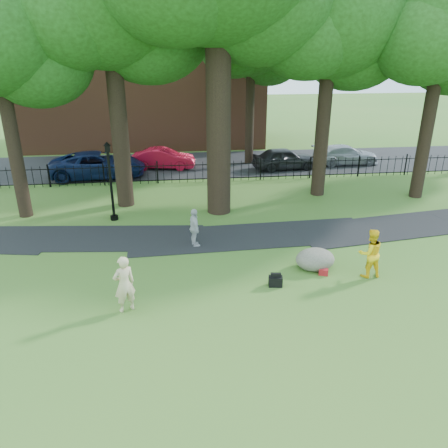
{
  "coord_description": "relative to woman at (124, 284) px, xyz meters",
  "views": [
    {
      "loc": [
        -2.08,
        -12.47,
        7.35
      ],
      "look_at": [
        -0.35,
        2.0,
        1.39
      ],
      "focal_mm": 35.0,
      "sensor_mm": 36.0,
      "label": 1
    }
  ],
  "objects": [
    {
      "name": "footpath",
      "position": [
        4.66,
        4.96,
        -0.89
      ],
      "size": [
        36.07,
        3.85,
        0.03
      ],
      "primitive_type": "cube",
      "rotation": [
        0.0,
        0.0,
        0.03
      ],
      "color": "black",
      "rests_on": "ground"
    },
    {
      "name": "pedestrian",
      "position": [
        2.29,
        4.28,
        -0.11
      ],
      "size": [
        0.59,
        0.98,
        1.56
      ],
      "primitive_type": "imported",
      "rotation": [
        0.0,
        0.0,
        1.81
      ],
      "color": "#B3B3B8",
      "rests_on": "ground"
    },
    {
      "name": "boulder",
      "position": [
        6.42,
        1.93,
        -0.49
      ],
      "size": [
        1.62,
        1.38,
        0.81
      ],
      "primitive_type": "ellipsoid",
      "rotation": [
        0.0,
        0.0,
        0.28
      ],
      "color": "#655E54",
      "rests_on": "ground"
    },
    {
      "name": "street",
      "position": [
        3.66,
        17.06,
        -0.89
      ],
      "size": [
        80.0,
        7.0,
        0.02
      ],
      "primitive_type": "cube",
      "color": "black",
      "rests_on": "ground"
    },
    {
      "name": "red_bag",
      "position": [
        6.57,
        1.42,
        -0.79
      ],
      "size": [
        0.36,
        0.29,
        0.21
      ],
      "primitive_type": "cube",
      "rotation": [
        0.0,
        0.0,
        -0.35
      ],
      "color": "maroon",
      "rests_on": "ground"
    },
    {
      "name": "backpack",
      "position": [
        4.75,
        0.88,
        -0.72
      ],
      "size": [
        0.49,
        0.35,
        0.34
      ],
      "primitive_type": "cube",
      "rotation": [
        0.0,
        0.0,
        -0.16
      ],
      "color": "black",
      "rests_on": "ground"
    },
    {
      "name": "navy_van",
      "position": [
        -2.89,
        14.74,
        -0.12
      ],
      "size": [
        5.68,
        2.89,
        1.54
      ],
      "primitive_type": "imported",
      "rotation": [
        0.0,
        0.0,
        1.63
      ],
      "color": "#0C193F",
      "rests_on": "ground"
    },
    {
      "name": "brick_building",
      "position": [
        -0.34,
        25.06,
        5.11
      ],
      "size": [
        18.0,
        8.0,
        12.0
      ],
      "primitive_type": "cube",
      "color": "brown",
      "rests_on": "ground"
    },
    {
      "name": "woman",
      "position": [
        0.0,
        0.0,
        0.0
      ],
      "size": [
        0.77,
        0.67,
        1.78
      ],
      "primitive_type": "imported",
      "rotation": [
        0.0,
        0.0,
        3.61
      ],
      "color": "#CDB78D",
      "rests_on": "ground"
    },
    {
      "name": "silver_car",
      "position": [
        13.01,
        16.04,
        -0.26
      ],
      "size": [
        4.41,
        1.9,
        1.27
      ],
      "primitive_type": "imported",
      "rotation": [
        0.0,
        0.0,
        1.6
      ],
      "color": "#9799A0",
      "rests_on": "ground"
    },
    {
      "name": "grey_car",
      "position": [
        8.64,
        15.28,
        -0.2
      ],
      "size": [
        4.2,
        2.04,
        1.38
      ],
      "primitive_type": "imported",
      "rotation": [
        0.0,
        0.0,
        1.67
      ],
      "color": "black",
      "rests_on": "ground"
    },
    {
      "name": "lamppost",
      "position": [
        -1.2,
        7.56,
        0.86
      ],
      "size": [
        0.35,
        0.35,
        3.57
      ],
      "rotation": [
        0.0,
        0.0,
        0.17
      ],
      "color": "black",
      "rests_on": "ground"
    },
    {
      "name": "red_sedan",
      "position": [
        0.98,
        16.34,
        -0.24
      ],
      "size": [
        4.11,
        1.94,
        1.3
      ],
      "primitive_type": "imported",
      "rotation": [
        0.0,
        0.0,
        1.43
      ],
      "color": "#AC0D26",
      "rests_on": "ground"
    },
    {
      "name": "man",
      "position": [
        8.05,
        1.17,
        -0.03
      ],
      "size": [
        0.88,
        0.7,
        1.73
      ],
      "primitive_type": "imported",
      "rotation": [
        0.0,
        0.0,
        3.2
      ],
      "color": "yellow",
      "rests_on": "ground"
    },
    {
      "name": "ground",
      "position": [
        3.66,
        1.06,
        -0.89
      ],
      "size": [
        120.0,
        120.0,
        0.0
      ],
      "primitive_type": "plane",
      "color": "#3B6D26",
      "rests_on": "ground"
    },
    {
      "name": "iron_fence",
      "position": [
        3.66,
        13.06,
        -0.29
      ],
      "size": [
        44.0,
        0.04,
        1.2
      ],
      "color": "black",
      "rests_on": "ground"
    },
    {
      "name": "tree_row",
      "position": [
        4.18,
        9.47,
        7.26
      ],
      "size": [
        26.82,
        7.96,
        12.42
      ],
      "color": "black",
      "rests_on": "ground"
    }
  ]
}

